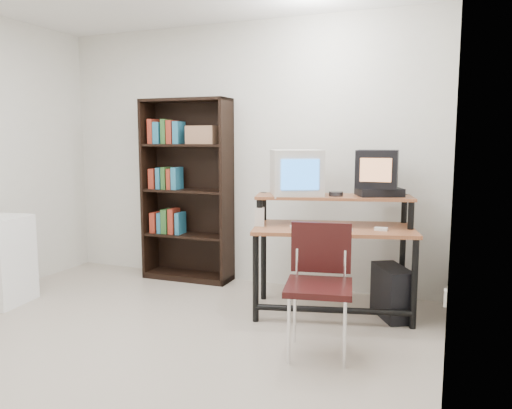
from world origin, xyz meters
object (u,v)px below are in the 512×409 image
at_px(crt_monitor, 296,173).
at_px(bookshelf, 188,188).
at_px(pc_tower, 392,292).
at_px(school_chair, 320,274).
at_px(computer_desk, 333,231).
at_px(crt_tv, 377,169).

bearing_deg(crt_monitor, bookshelf, 136.94).
height_order(pc_tower, school_chair, school_chair).
height_order(school_chair, bookshelf, bookshelf).
bearing_deg(pc_tower, crt_monitor, 149.98).
bearing_deg(computer_desk, crt_tv, 22.03).
xyz_separation_m(computer_desk, bookshelf, (-1.64, 0.47, 0.25)).
bearing_deg(crt_tv, school_chair, -106.03).
distance_m(crt_monitor, school_chair, 1.16).
relative_size(pc_tower, school_chair, 0.51).
bearing_deg(school_chair, computer_desk, 85.64).
relative_size(computer_desk, school_chair, 1.62).
distance_m(computer_desk, crt_monitor, 0.59).
relative_size(computer_desk, crt_monitor, 2.57).
bearing_deg(computer_desk, pc_tower, -7.84).
relative_size(school_chair, bookshelf, 0.47).
distance_m(pc_tower, school_chair, 1.00).
relative_size(crt_tv, school_chair, 0.41).
bearing_deg(crt_monitor, crt_tv, -11.64).
relative_size(crt_tv, bookshelf, 0.19).
xyz_separation_m(pc_tower, school_chair, (-0.39, -0.86, 0.33)).
bearing_deg(school_chair, crt_monitor, 105.82).
xyz_separation_m(computer_desk, school_chair, (0.09, -0.81, -0.16)).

